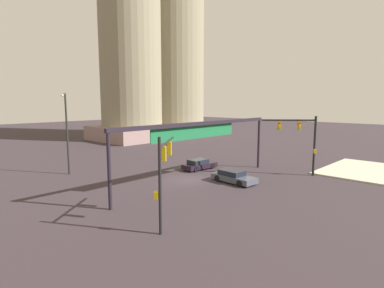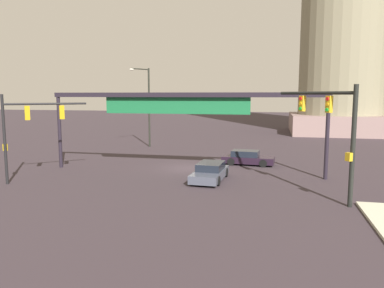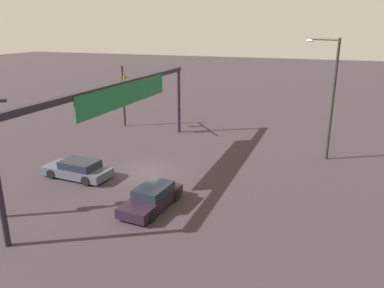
{
  "view_description": "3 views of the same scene",
  "coord_description": "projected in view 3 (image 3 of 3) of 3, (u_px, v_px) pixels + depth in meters",
  "views": [
    {
      "loc": [
        -22.44,
        -21.67,
        8.02
      ],
      "look_at": [
        1.51,
        0.95,
        3.5
      ],
      "focal_mm": 29.17,
      "sensor_mm": 36.0,
      "label": 1
    },
    {
      "loc": [
        6.65,
        -29.24,
        5.93
      ],
      "look_at": [
        0.05,
        1.09,
        1.84
      ],
      "focal_mm": 35.16,
      "sensor_mm": 36.0,
      "label": 2
    },
    {
      "loc": [
        21.41,
        11.28,
        9.59
      ],
      "look_at": [
        -1.51,
        2.74,
        1.9
      ],
      "focal_mm": 35.0,
      "sensor_mm": 36.0,
      "label": 3
    }
  ],
  "objects": [
    {
      "name": "overhead_sign_gantry",
      "position": [
        121.0,
        96.0,
        24.98
      ],
      "size": [
        21.06,
        0.43,
        6.09
      ],
      "color": "black",
      "rests_on": "ground"
    },
    {
      "name": "traffic_signal_near_corner",
      "position": [
        125.0,
        88.0,
        35.44
      ],
      "size": [
        4.56,
        3.46,
        5.96
      ],
      "rotation": [
        0.0,
        0.0,
        0.67
      ],
      "color": "black",
      "rests_on": "ground"
    },
    {
      "name": "ground_plane",
      "position": [
        147.0,
        172.0,
        25.77
      ],
      "size": [
        203.03,
        203.03,
        0.0
      ],
      "primitive_type": "plane",
      "color": "#332A30"
    },
    {
      "name": "sedan_car_approaching",
      "position": [
        78.0,
        169.0,
        24.72
      ],
      "size": [
        2.18,
        4.68,
        1.21
      ],
      "rotation": [
        0.0,
        0.0,
        -1.63
      ],
      "color": "#434755",
      "rests_on": "ground"
    },
    {
      "name": "sedan_car_waiting_far",
      "position": [
        152.0,
        198.0,
        20.65
      ],
      "size": [
        4.46,
        2.11,
        1.21
      ],
      "rotation": [
        0.0,
        0.0,
        -0.08
      ],
      "color": "black",
      "rests_on": "ground"
    },
    {
      "name": "streetlamp_curved_arm",
      "position": [
        330.0,
        91.0,
        27.06
      ],
      "size": [
        1.58,
        2.46,
        8.86
      ],
      "rotation": [
        0.0,
        0.0,
        -2.11
      ],
      "color": "black",
      "rests_on": "ground"
    }
  ]
}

